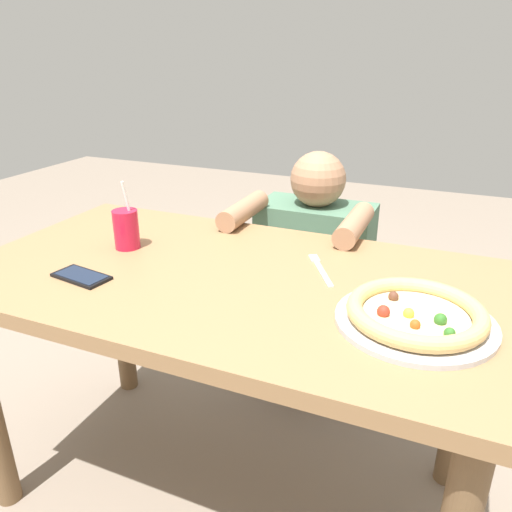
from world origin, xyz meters
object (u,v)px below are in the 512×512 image
Objects in this scene: cell_phone at (81,276)px; diner_seated at (312,290)px; drink_cup_colored at (126,229)px; fork at (320,268)px; pizza_near at (416,315)px.

cell_phone is 0.95m from diner_seated.
diner_seated is (0.38, 0.80, -0.33)m from cell_phone.
fork is at bearing 7.35° from drink_cup_colored.
diner_seated is at bearing 107.80° from fork.
drink_cup_colored reaches higher than fork.
cell_phone is at bearing -115.20° from diner_seated.
fork is (-0.26, 0.20, -0.02)m from pizza_near.
diner_seated is at bearing 55.77° from drink_cup_colored.
drink_cup_colored is at bearing 171.39° from pizza_near.
cell_phone is at bearing -85.07° from drink_cup_colored.
drink_cup_colored is 0.23m from cell_phone.
cell_phone is (0.02, -0.22, -0.05)m from drink_cup_colored.
drink_cup_colored is 1.25× the size of cell_phone.
diner_seated reaches higher than pizza_near.
pizza_near is at bearing -8.61° from drink_cup_colored.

